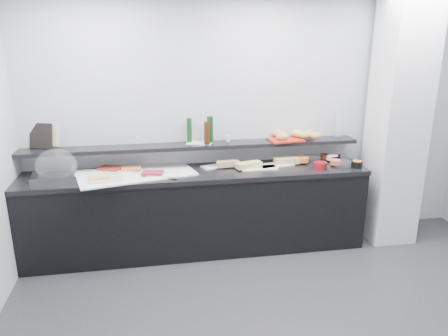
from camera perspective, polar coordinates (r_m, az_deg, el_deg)
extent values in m
cube|color=#B3B6BA|center=(4.87, 4.14, 6.12)|extent=(5.00, 0.02, 2.70)
cube|color=silver|center=(5.13, 21.70, 5.52)|extent=(0.50, 0.50, 2.70)
cube|color=black|center=(4.74, -3.52, -5.91)|extent=(3.60, 0.60, 0.85)
cube|color=black|center=(4.58, -3.62, -0.73)|extent=(3.62, 0.62, 0.05)
cube|color=black|center=(4.68, -3.92, 2.90)|extent=(3.60, 0.25, 0.04)
cube|color=#B0B2B7|center=(4.67, -21.40, -0.99)|extent=(0.44, 0.32, 0.04)
ellipsoid|color=white|center=(4.64, -21.06, 0.30)|extent=(0.42, 0.29, 0.34)
cube|color=silver|center=(4.54, -11.36, -0.79)|extent=(1.25, 0.80, 0.01)
cube|color=white|center=(4.67, -17.14, -0.54)|extent=(0.28, 0.19, 0.01)
cube|color=maroon|center=(4.68, -14.67, -0.02)|extent=(0.26, 0.22, 0.02)
cube|color=silver|center=(4.67, -13.56, -0.24)|extent=(0.34, 0.26, 0.01)
cube|color=orange|center=(4.63, -12.04, -0.02)|extent=(0.21, 0.14, 0.02)
cube|color=silver|center=(4.42, -15.27, -1.36)|extent=(0.35, 0.26, 0.01)
cube|color=#E3BC58|center=(4.42, -15.99, -1.16)|extent=(0.21, 0.16, 0.02)
cube|color=white|center=(4.45, -7.81, -0.76)|extent=(0.36, 0.30, 0.01)
cube|color=maroon|center=(4.44, -9.31, -0.61)|extent=(0.23, 0.18, 0.02)
cube|color=white|center=(4.72, -0.89, 0.28)|extent=(0.37, 0.26, 0.01)
cube|color=tan|center=(4.68, 0.50, 0.59)|extent=(0.24, 0.11, 0.06)
cylinder|color=#BABDC1|center=(4.64, -0.50, 0.11)|extent=(0.15, 0.08, 0.01)
cube|color=white|center=(4.66, 4.55, -0.01)|extent=(0.39, 0.17, 0.01)
cube|color=tan|center=(4.63, 3.24, 0.40)|extent=(0.29, 0.16, 0.06)
cylinder|color=silver|center=(4.61, 4.00, -0.03)|extent=(0.16, 0.03, 0.01)
cube|color=white|center=(4.79, 6.70, 0.39)|extent=(0.42, 0.26, 0.01)
cube|color=tan|center=(4.83, 8.17, 0.96)|extent=(0.28, 0.11, 0.06)
cylinder|color=silver|center=(4.81, 7.89, 0.56)|extent=(0.16, 0.02, 0.01)
cylinder|color=white|center=(4.97, 11.38, 1.14)|extent=(0.21, 0.21, 0.07)
cylinder|color=orange|center=(4.90, 10.20, 1.11)|extent=(0.19, 0.19, 0.05)
cylinder|color=black|center=(5.06, 14.13, 1.24)|extent=(0.18, 0.18, 0.07)
cylinder|color=#4F1D0B|center=(5.07, 12.99, 1.50)|extent=(0.13, 0.13, 0.05)
cylinder|color=silver|center=(5.09, 15.58, 1.22)|extent=(0.23, 0.23, 0.07)
cylinder|color=white|center=(5.05, 13.91, 1.37)|extent=(0.17, 0.17, 0.05)
cylinder|color=maroon|center=(4.75, 12.33, 0.31)|extent=(0.17, 0.17, 0.07)
cylinder|color=#57100C|center=(4.76, 12.64, 0.47)|extent=(0.14, 0.14, 0.05)
cylinder|color=white|center=(4.85, 15.25, 0.46)|extent=(0.22, 0.22, 0.07)
cylinder|color=#D95035|center=(4.88, 14.35, 0.76)|extent=(0.14, 0.14, 0.05)
cylinder|color=black|center=(4.90, 16.94, 0.47)|extent=(0.14, 0.14, 0.07)
cylinder|color=orange|center=(4.90, 17.00, 0.62)|extent=(0.12, 0.12, 0.05)
cube|color=black|center=(4.84, -22.81, 3.89)|extent=(0.25, 0.14, 0.26)
cube|color=beige|center=(4.82, -21.51, 4.00)|extent=(0.18, 0.12, 0.22)
cube|color=white|center=(4.70, -3.18, 3.32)|extent=(0.31, 0.24, 0.01)
cylinder|color=#103D19|center=(4.69, -4.56, 4.95)|extent=(0.06, 0.06, 0.26)
cylinder|color=#3A1B0A|center=(4.59, -2.23, 4.61)|extent=(0.08, 0.08, 0.24)
cylinder|color=#0E3415|center=(4.67, -1.82, 5.07)|extent=(0.08, 0.08, 0.28)
cylinder|color=#A5360B|center=(4.67, -2.36, 4.45)|extent=(0.06, 0.06, 0.18)
cylinder|color=silver|center=(4.71, 0.42, 3.89)|extent=(0.04, 0.04, 0.07)
cylinder|color=silver|center=(4.69, 0.60, 3.83)|extent=(0.03, 0.03, 0.07)
cube|color=#B52613|center=(4.86, 8.06, 3.68)|extent=(0.39, 0.30, 0.02)
ellipsoid|color=#B28444|center=(4.92, 7.16, 4.51)|extent=(0.17, 0.13, 0.08)
ellipsoid|color=tan|center=(4.97, 9.54, 4.52)|extent=(0.16, 0.11, 0.08)
ellipsoid|color=#B67945|center=(5.00, 11.13, 4.53)|extent=(0.15, 0.11, 0.08)
ellipsoid|color=#B88746|center=(4.78, 7.62, 4.09)|extent=(0.16, 0.12, 0.08)
ellipsoid|color=#B48E44|center=(4.89, 10.63, 4.27)|extent=(0.18, 0.13, 0.08)
ellipsoid|color=#C18149|center=(4.89, 11.92, 4.18)|extent=(0.16, 0.12, 0.08)
ellipsoid|color=tan|center=(4.92, 9.78, 4.38)|extent=(0.14, 0.11, 0.08)
cylinder|color=white|center=(5.07, 14.69, 5.47)|extent=(0.10, 0.10, 0.30)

